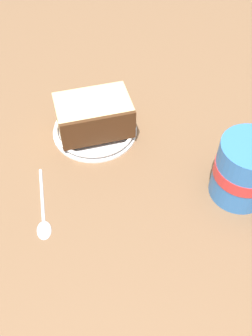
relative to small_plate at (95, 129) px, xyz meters
The scene contains 5 objects.
ground_plane 9.39cm from the small_plate, 18.10° to the left, with size 140.67×140.67×2.85cm, color brown.
small_plate is the anchor object (origin of this frame).
cake_slice 3.03cm from the small_plate, 22.19° to the left, with size 11.75×13.77×5.85cm.
tea_mug 25.21cm from the small_plate, 67.28° to the left, with size 9.93×8.94×9.63cm.
teaspoon 18.11cm from the small_plate, 13.22° to the right, with size 12.09×4.97×0.80cm.
Camera 1 is at (36.42, 8.07, 45.74)cm, focal length 41.43 mm.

